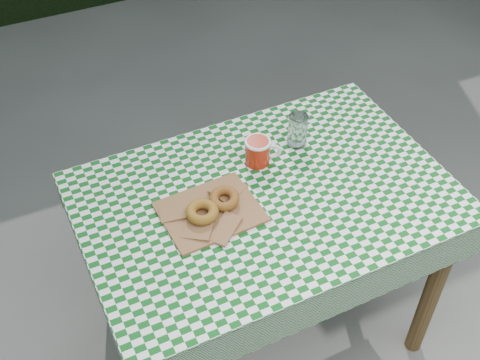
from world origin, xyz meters
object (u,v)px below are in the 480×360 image
(coffee_mug, at_px, (258,152))
(paper_bag, at_px, (210,211))
(table, at_px, (263,272))
(drinking_glass, at_px, (298,130))

(coffee_mug, bearing_deg, paper_bag, -125.60)
(paper_bag, height_order, coffee_mug, coffee_mug)
(table, height_order, paper_bag, paper_bag)
(paper_bag, distance_m, coffee_mug, 0.27)
(table, relative_size, paper_bag, 3.93)
(coffee_mug, distance_m, drinking_glass, 0.16)
(paper_bag, height_order, drinking_glass, drinking_glass)
(table, xyz_separation_m, paper_bag, (-0.18, 0.00, 0.39))
(paper_bag, relative_size, coffee_mug, 1.80)
(table, relative_size, drinking_glass, 9.72)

